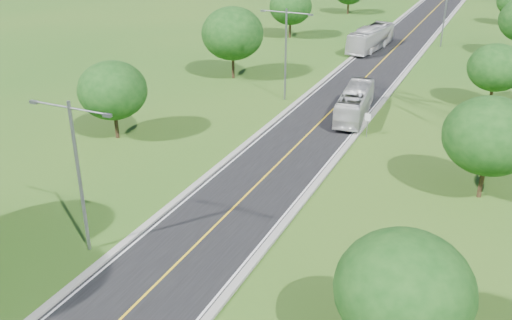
{
  "coord_description": "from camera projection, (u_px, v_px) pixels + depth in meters",
  "views": [
    {
      "loc": [
        16.72,
        -11.48,
        20.52
      ],
      "look_at": [
        0.69,
        23.0,
        3.0
      ],
      "focal_mm": 40.0,
      "sensor_mm": 36.0,
      "label": 1
    }
  ],
  "objects": [
    {
      "name": "tree_ra",
      "position": [
        404.0,
        290.0,
        25.37
      ],
      "size": [
        6.3,
        6.3,
        7.33
      ],
      "color": "black",
      "rests_on": "ground"
    },
    {
      "name": "ground",
      "position": [
        371.0,
        72.0,
        73.86
      ],
      "size": [
        260.0,
        260.0,
        0.0
      ],
      "primitive_type": "plane",
      "color": "#205517",
      "rests_on": "ground"
    },
    {
      "name": "curb_left",
      "position": [
        353.0,
        57.0,
        80.38
      ],
      "size": [
        0.5,
        150.0,
        0.22
      ],
      "primitive_type": "cube",
      "color": "gray",
      "rests_on": "ground"
    },
    {
      "name": "curb_right",
      "position": [
        414.0,
        64.0,
        77.13
      ],
      "size": [
        0.5,
        150.0,
        0.22
      ],
      "primitive_type": "cube",
      "color": "gray",
      "rests_on": "ground"
    },
    {
      "name": "bus_outbound",
      "position": [
        355.0,
        103.0,
        58.01
      ],
      "size": [
        3.73,
        10.86,
        2.96
      ],
      "primitive_type": "imported",
      "rotation": [
        0.0,
        0.0,
        3.26
      ],
      "color": "silver",
      "rests_on": "road"
    },
    {
      "name": "tree_lc",
      "position": [
        233.0,
        33.0,
        69.03
      ],
      "size": [
        7.56,
        7.56,
        8.79
      ],
      "color": "black",
      "rests_on": "ground"
    },
    {
      "name": "streetlight_mid_left",
      "position": [
        286.0,
        47.0,
        61.31
      ],
      "size": [
        5.9,
        0.25,
        10.0
      ],
      "color": "slate",
      "rests_on": "ground"
    },
    {
      "name": "tree_lb",
      "position": [
        113.0,
        90.0,
        51.68
      ],
      "size": [
        6.3,
        6.3,
        7.33
      ],
      "color": "black",
      "rests_on": "ground"
    },
    {
      "name": "speed_limit_sign",
      "position": [
        368.0,
        121.0,
        53.06
      ],
      "size": [
        0.55,
        0.09,
        2.4
      ],
      "color": "slate",
      "rests_on": "ground"
    },
    {
      "name": "bus_inbound",
      "position": [
        371.0,
        38.0,
        83.77
      ],
      "size": [
        4.23,
        12.43,
        3.39
      ],
      "primitive_type": "imported",
      "rotation": [
        0.0,
        0.0,
        -0.12
      ],
      "color": "silver",
      "rests_on": "road"
    },
    {
      "name": "streetlight_near_left",
      "position": [
        78.0,
        165.0,
        34.13
      ],
      "size": [
        5.9,
        0.25,
        10.0
      ],
      "color": "slate",
      "rests_on": "ground"
    },
    {
      "name": "streetlight_far_right",
      "position": [
        446.0,
        7.0,
        83.9
      ],
      "size": [
        5.9,
        0.25,
        10.0
      ],
      "color": "slate",
      "rests_on": "ground"
    },
    {
      "name": "road",
      "position": [
        382.0,
        61.0,
        78.79
      ],
      "size": [
        8.0,
        150.0,
        0.06
      ],
      "primitive_type": "cube",
      "color": "black",
      "rests_on": "ground"
    },
    {
      "name": "tree_rc",
      "position": [
        496.0,
        68.0,
        59.71
      ],
      "size": [
        5.88,
        5.88,
        6.84
      ],
      "color": "black",
      "rests_on": "ground"
    },
    {
      "name": "tree_ld",
      "position": [
        291.0,
        6.0,
        89.82
      ],
      "size": [
        6.72,
        6.72,
        7.82
      ],
      "color": "black",
      "rests_on": "ground"
    },
    {
      "name": "tree_rb",
      "position": [
        490.0,
        136.0,
        40.95
      ],
      "size": [
        6.72,
        6.72,
        7.82
      ],
      "color": "black",
      "rests_on": "ground"
    }
  ]
}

